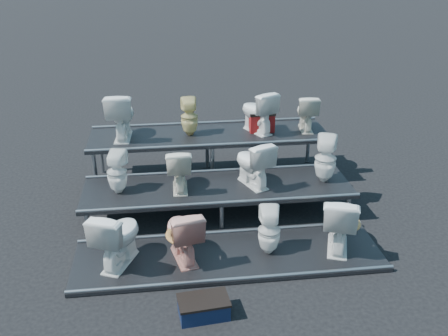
{
  "coord_description": "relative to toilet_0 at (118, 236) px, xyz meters",
  "views": [
    {
      "loc": [
        -0.79,
        -6.98,
        3.97
      ],
      "look_at": [
        0.11,
        0.1,
        0.72
      ],
      "focal_mm": 40.0,
      "sensor_mm": 36.0,
      "label": 1
    }
  ],
  "objects": [
    {
      "name": "toilet_8",
      "position": [
        -0.04,
        2.6,
        0.8
      ],
      "size": [
        0.5,
        0.82,
        0.82
      ],
      "primitive_type": "imported",
      "rotation": [
        0.0,
        0.0,
        3.09
      ],
      "color": "white",
      "rests_on": "tier_back"
    },
    {
      "name": "toilet_3",
      "position": [
        3.0,
        0.0,
        0.01
      ],
      "size": [
        0.71,
        0.92,
        0.83
      ],
      "primitive_type": "imported",
      "rotation": [
        0.0,
        0.0,
        2.8
      ],
      "color": "white",
      "rests_on": "tier_front"
    },
    {
      "name": "tier_back",
      "position": [
        1.47,
        2.6,
        -0.04
      ],
      "size": [
        4.2,
        1.2,
        0.86
      ],
      "primitive_type": "cube",
      "color": "black",
      "rests_on": "ground"
    },
    {
      "name": "toilet_7",
      "position": [
        3.19,
        1.3,
        0.37
      ],
      "size": [
        0.44,
        0.45,
        0.76
      ],
      "primitive_type": "imported",
      "rotation": [
        0.0,
        0.0,
        2.77
      ],
      "color": "white",
      "rests_on": "tier_mid"
    },
    {
      "name": "toilet_6",
      "position": [
        2.02,
        1.3,
        0.37
      ],
      "size": [
        0.67,
        0.84,
        0.75
      ],
      "primitive_type": "imported",
      "rotation": [
        0.0,
        0.0,
        3.53
      ],
      "color": "white",
      "rests_on": "tier_mid"
    },
    {
      "name": "toilet_10",
      "position": [
        2.33,
        2.6,
        0.77
      ],
      "size": [
        0.7,
        0.86,
        0.76
      ],
      "primitive_type": "imported",
      "rotation": [
        0.0,
        0.0,
        3.58
      ],
      "color": "white",
      "rests_on": "tier_back"
    },
    {
      "name": "toilet_1",
      "position": [
        0.85,
        0.0,
        -0.02
      ],
      "size": [
        0.59,
        0.84,
        0.78
      ],
      "primitive_type": "imported",
      "rotation": [
        0.0,
        0.0,
        3.36
      ],
      "color": "tan",
      "rests_on": "tier_front"
    },
    {
      "name": "toilet_0",
      "position": [
        0.0,
        0.0,
        0.0
      ],
      "size": [
        0.74,
        0.92,
        0.82
      ],
      "primitive_type": "imported",
      "rotation": [
        0.0,
        0.0,
        2.72
      ],
      "color": "white",
      "rests_on": "tier_front"
    },
    {
      "name": "toilet_2",
      "position": [
        2.02,
        0.0,
        -0.07
      ],
      "size": [
        0.34,
        0.35,
        0.68
      ],
      "primitive_type": "imported",
      "rotation": [
        0.0,
        0.0,
        3.0
      ],
      "color": "white",
      "rests_on": "tier_front"
    },
    {
      "name": "toilet_11",
      "position": [
        3.22,
        2.6,
        0.72
      ],
      "size": [
        0.44,
        0.68,
        0.66
      ],
      "primitive_type": "imported",
      "rotation": [
        0.0,
        0.0,
        3.03
      ],
      "color": "silver",
      "rests_on": "tier_back"
    },
    {
      "name": "red_crate",
      "position": [
        2.41,
        2.67,
        0.55
      ],
      "size": [
        0.44,
        0.36,
        0.31
      ],
      "primitive_type": "cube",
      "rotation": [
        0.0,
        0.0,
        0.02
      ],
      "color": "maroon",
      "rests_on": "tier_back"
    },
    {
      "name": "step_stool",
      "position": [
        1.02,
        -1.11,
        -0.37
      ],
      "size": [
        0.6,
        0.39,
        0.2
      ],
      "primitive_type": "cube",
      "rotation": [
        0.0,
        0.0,
        0.1
      ],
      "color": "#0E1834",
      "rests_on": "ground"
    },
    {
      "name": "ground",
      "position": [
        1.47,
        1.3,
        -0.47
      ],
      "size": [
        80.0,
        80.0,
        0.0
      ],
      "primitive_type": "plane",
      "color": "black",
      "rests_on": "ground"
    },
    {
      "name": "tier_front",
      "position": [
        1.47,
        0.0,
        -0.44
      ],
      "size": [
        4.2,
        1.2,
        0.06
      ],
      "primitive_type": "cube",
      "color": "black",
      "rests_on": "ground"
    },
    {
      "name": "toilet_4",
      "position": [
        -0.07,
        1.3,
        0.33
      ],
      "size": [
        0.37,
        0.38,
        0.67
      ],
      "primitive_type": "imported",
      "rotation": [
        0.0,
        0.0,
        2.87
      ],
      "color": "white",
      "rests_on": "tier_mid"
    },
    {
      "name": "toilet_5",
      "position": [
        0.87,
        1.3,
        0.34
      ],
      "size": [
        0.4,
        0.68,
        0.69
      ],
      "primitive_type": "imported",
      "rotation": [
        0.0,
        0.0,
        3.12
      ],
      "color": "silver",
      "rests_on": "tier_mid"
    },
    {
      "name": "toilet_9",
      "position": [
        1.12,
        2.6,
        0.72
      ],
      "size": [
        0.31,
        0.31,
        0.66
      ],
      "primitive_type": "imported",
      "rotation": [
        0.0,
        0.0,
        3.17
      ],
      "color": "#D9C982",
      "rests_on": "tier_back"
    },
    {
      "name": "tier_mid",
      "position": [
        1.47,
        1.3,
        -0.24
      ],
      "size": [
        4.2,
        1.2,
        0.46
      ],
      "primitive_type": "cube",
      "color": "black",
      "rests_on": "ground"
    }
  ]
}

